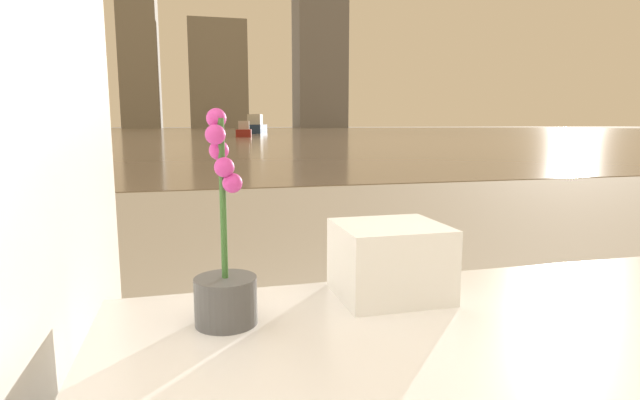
% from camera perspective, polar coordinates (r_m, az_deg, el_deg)
% --- Properties ---
extents(potted_orchid, '(0.12, 0.12, 0.40)m').
position_cam_1_polar(potted_orchid, '(0.96, -10.79, -8.47)').
color(potted_orchid, '#4C4C4C').
rests_on(potted_orchid, bathtub).
extents(towel_stack, '(0.23, 0.21, 0.16)m').
position_cam_1_polar(towel_stack, '(1.11, 7.97, -6.82)').
color(towel_stack, white).
rests_on(towel_stack, bathtub).
extents(harbor_water, '(180.00, 110.00, 0.01)m').
position_cam_1_polar(harbor_water, '(61.98, -13.98, 7.60)').
color(harbor_water, gray).
rests_on(harbor_water, ground_plane).
extents(harbor_boat_0, '(2.91, 5.07, 1.80)m').
position_cam_1_polar(harbor_boat_0, '(48.51, -7.41, 8.31)').
color(harbor_boat_0, navy).
rests_on(harbor_boat_0, harbor_water).
extents(harbor_boat_2, '(1.40, 3.06, 1.11)m').
position_cam_1_polar(harbor_boat_2, '(35.66, -8.69, 7.78)').
color(harbor_boat_2, maroon).
rests_on(harbor_boat_2, harbor_water).
extents(harbor_boat_4, '(2.56, 3.39, 1.22)m').
position_cam_1_polar(harbor_boat_4, '(44.32, -28.24, 7.07)').
color(harbor_boat_4, navy).
rests_on(harbor_boat_4, harbor_water).
extents(skyline_tower_1, '(9.51, 12.58, 24.11)m').
position_cam_1_polar(skyline_tower_1, '(121.80, -28.59, 12.91)').
color(skyline_tower_1, slate).
rests_on(skyline_tower_1, ground_plane).
extents(skyline_tower_3, '(12.69, 9.22, 23.55)m').
position_cam_1_polar(skyline_tower_3, '(118.66, -11.60, 13.77)').
color(skyline_tower_3, gray).
rests_on(skyline_tower_3, ground_plane).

